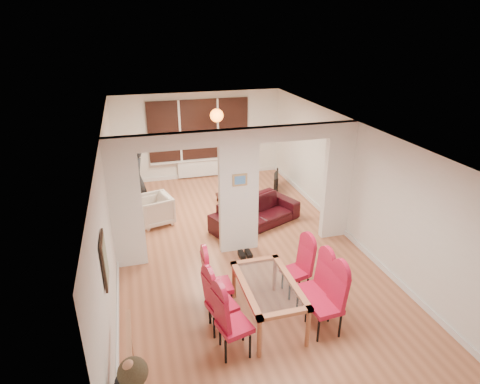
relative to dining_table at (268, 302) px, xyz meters
name	(u,v)px	position (x,y,z in m)	size (l,w,h in m)	color
floor	(239,248)	(0.14, 2.28, -0.35)	(5.00, 9.00, 0.01)	#AC6545
room_walls	(239,192)	(0.14, 2.28, 0.95)	(5.00, 9.00, 2.60)	silver
divider_wall	(239,192)	(0.14, 2.28, 0.95)	(5.00, 0.18, 2.60)	white
bay_window_blinds	(199,130)	(0.14, 6.72, 1.15)	(3.00, 0.08, 1.80)	black
radiator	(201,168)	(0.14, 6.68, -0.05)	(1.40, 0.08, 0.50)	white
pendant_light	(217,115)	(0.44, 5.58, 1.80)	(0.36, 0.36, 0.36)	orange
stair_newel	(132,364)	(-2.11, -0.92, 0.20)	(0.40, 1.20, 1.10)	tan
wall_poster	(104,260)	(-2.33, -0.12, 1.25)	(0.04, 0.52, 0.67)	gray
pillar_photo	(240,180)	(0.14, 2.18, 1.25)	(0.30, 0.03, 0.25)	#4C8CD8
dining_table	(268,302)	(0.00, 0.00, 0.00)	(0.85, 1.50, 0.70)	#A65E3D
dining_chair_la	(235,321)	(-0.69, -0.52, 0.19)	(0.44, 0.44, 1.09)	#AF1132
dining_chair_lb	(222,302)	(-0.75, -0.01, 0.16)	(0.41, 0.41, 1.03)	#AF1132
dining_chair_lc	(218,282)	(-0.70, 0.47, 0.19)	(0.43, 0.43, 1.08)	#AF1132
dining_chair_ra	(326,302)	(0.75, -0.49, 0.20)	(0.44, 0.44, 1.10)	#AF1132
dining_chair_rb	(313,286)	(0.75, -0.05, 0.18)	(0.43, 0.43, 1.07)	#AF1132
dining_chair_rc	(296,268)	(0.69, 0.53, 0.16)	(0.41, 0.41, 1.03)	#AF1132
sofa	(255,213)	(0.80, 3.19, -0.03)	(2.18, 0.85, 0.64)	black
armchair	(154,210)	(-1.48, 3.93, 0.00)	(0.78, 0.75, 0.71)	beige
person	(137,179)	(-1.80, 4.75, 0.51)	(0.41, 0.63, 1.72)	black
television	(274,182)	(1.96, 5.11, -0.09)	(0.12, 0.90, 0.52)	black
coffee_table	(235,198)	(0.68, 4.61, -0.24)	(0.94, 0.47, 0.22)	black
bottle	(231,190)	(0.59, 4.63, 0.00)	(0.07, 0.07, 0.27)	#143F19
bowl	(230,195)	(0.53, 4.58, -0.11)	(0.20, 0.20, 0.05)	black
shoes	(245,255)	(0.18, 1.91, -0.30)	(0.25, 0.27, 0.10)	black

